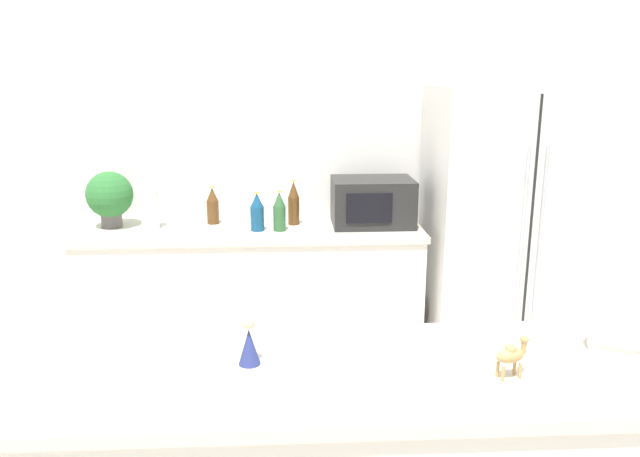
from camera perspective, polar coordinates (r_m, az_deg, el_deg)
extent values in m
cube|color=white|center=(3.99, -0.32, 6.74)|extent=(8.00, 0.06, 2.55)
cube|color=silver|center=(3.87, -6.09, -6.51)|extent=(1.99, 0.60, 0.86)
cube|color=beige|center=(3.74, -6.27, -0.11)|extent=(2.02, 0.63, 0.03)
cube|color=silver|center=(3.91, 16.73, -0.28)|extent=(0.93, 0.69, 1.72)
cube|color=black|center=(3.59, 18.57, -1.67)|extent=(0.01, 0.01, 1.65)
cylinder|color=#B2B5BA|center=(3.54, 18.02, -0.42)|extent=(0.02, 0.02, 0.94)
cylinder|color=#B2B5BA|center=(3.57, 19.52, -0.40)|extent=(0.02, 0.02, 0.94)
cube|color=beige|center=(1.76, 7.62, -12.91)|extent=(2.09, 0.59, 0.03)
cylinder|color=#595451|center=(3.90, -18.51, 0.81)|extent=(0.12, 0.12, 0.09)
sphere|color=#2D7033|center=(3.87, -18.69, 2.96)|extent=(0.27, 0.27, 0.27)
cylinder|color=white|center=(3.78, -15.29, 1.72)|extent=(0.10, 0.10, 0.23)
cube|color=black|center=(3.75, 4.81, 2.45)|extent=(0.48, 0.36, 0.28)
cube|color=black|center=(3.57, 4.52, 1.84)|extent=(0.26, 0.01, 0.17)
cylinder|color=#2D6033|center=(3.62, -3.73, 0.93)|extent=(0.07, 0.07, 0.15)
cone|color=#2D6033|center=(3.59, -3.75, 2.70)|extent=(0.07, 0.07, 0.08)
cylinder|color=gold|center=(3.58, -3.77, 3.40)|extent=(0.03, 0.03, 0.01)
cylinder|color=brown|center=(3.84, -9.76, 1.49)|extent=(0.07, 0.07, 0.14)
cone|color=brown|center=(3.81, -9.83, 3.10)|extent=(0.07, 0.07, 0.08)
cylinder|color=gold|center=(3.81, -9.86, 3.75)|extent=(0.03, 0.03, 0.01)
cylinder|color=brown|center=(3.76, -2.42, 1.64)|extent=(0.07, 0.07, 0.17)
cone|color=brown|center=(3.73, -2.44, 3.61)|extent=(0.07, 0.07, 0.09)
cylinder|color=gold|center=(3.73, -2.45, 4.39)|extent=(0.02, 0.02, 0.01)
cylinder|color=navy|center=(3.63, -5.76, 0.90)|extent=(0.08, 0.08, 0.14)
cone|color=navy|center=(3.61, -5.80, 2.60)|extent=(0.08, 0.08, 0.08)
cylinder|color=gold|center=(3.60, -5.82, 3.28)|extent=(0.03, 0.03, 0.01)
cylinder|color=white|center=(2.01, 25.83, -9.36)|extent=(0.18, 0.18, 0.05)
torus|color=white|center=(2.01, 25.90, -8.72)|extent=(0.19, 0.19, 0.02)
ellipsoid|color=tan|center=(1.73, 16.98, -11.04)|extent=(0.09, 0.06, 0.04)
sphere|color=tan|center=(1.72, 17.03, -10.48)|extent=(0.03, 0.03, 0.03)
cylinder|color=tan|center=(1.74, 18.14, -10.20)|extent=(0.01, 0.01, 0.04)
sphere|color=tan|center=(1.73, 18.19, -9.60)|extent=(0.02, 0.02, 0.02)
cylinder|color=tan|center=(1.77, 17.36, -11.97)|extent=(0.01, 0.01, 0.04)
cylinder|color=tan|center=(1.75, 17.82, -12.29)|extent=(0.01, 0.01, 0.04)
cylinder|color=tan|center=(1.74, 15.94, -12.29)|extent=(0.01, 0.01, 0.04)
cylinder|color=tan|center=(1.72, 16.39, -12.62)|extent=(0.01, 0.01, 0.04)
cone|color=navy|center=(1.74, -6.49, -10.67)|extent=(0.06, 0.06, 0.10)
sphere|color=beige|center=(1.71, -6.56, -8.52)|extent=(0.04, 0.04, 0.04)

